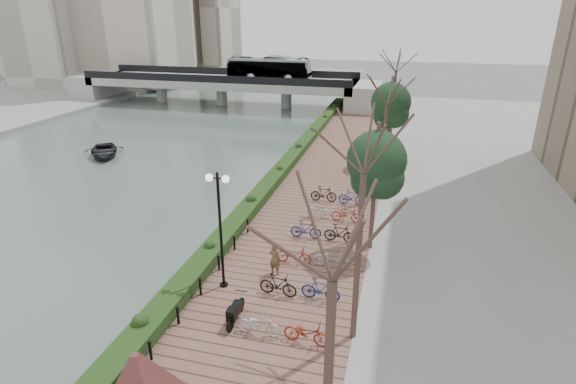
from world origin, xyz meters
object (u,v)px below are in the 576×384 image
(boat, at_px, (104,151))
(lamppost, at_px, (219,207))
(pedestrian, at_px, (275,259))
(motorcycle, at_px, (236,310))

(boat, bearing_deg, lamppost, -77.65)
(lamppost, distance_m, boat, 24.64)
(lamppost, bearing_deg, pedestrian, 38.12)
(motorcycle, relative_size, pedestrian, 0.99)
(pedestrian, bearing_deg, motorcycle, 91.83)
(motorcycle, bearing_deg, boat, 134.88)
(motorcycle, distance_m, boat, 26.83)
(motorcycle, relative_size, boat, 0.33)
(lamppost, height_order, boat, lamppost)
(lamppost, relative_size, pedestrian, 3.40)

